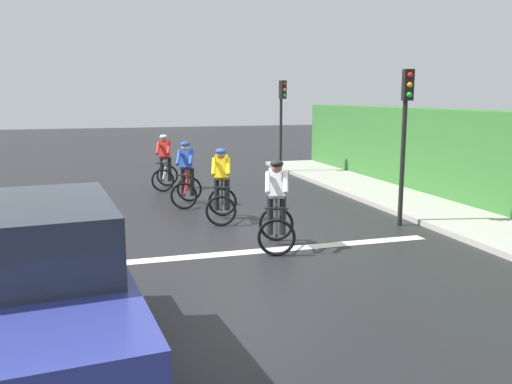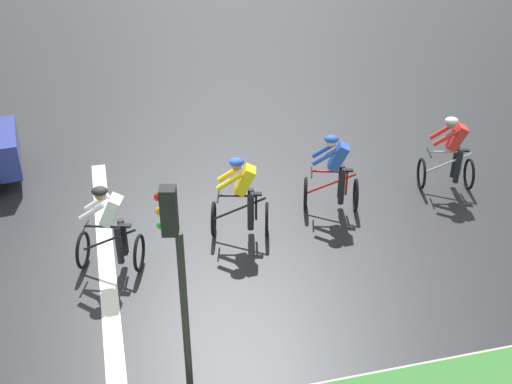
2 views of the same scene
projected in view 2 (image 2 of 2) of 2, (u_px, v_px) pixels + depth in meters
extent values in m
plane|color=black|center=(150.00, 247.00, 12.39)|extent=(80.00, 80.00, 0.00)
cube|color=silver|center=(106.00, 253.00, 12.22)|extent=(7.00, 0.30, 0.01)
torus|color=black|center=(421.00, 174.00, 14.11)|extent=(0.67, 0.23, 0.68)
torus|color=black|center=(469.00, 174.00, 14.10)|extent=(0.67, 0.23, 0.68)
cylinder|color=silver|center=(447.00, 164.00, 13.98)|extent=(0.29, 0.97, 0.51)
cylinder|color=silver|center=(462.00, 163.00, 13.96)|extent=(0.04, 0.04, 0.55)
cylinder|color=silver|center=(446.00, 152.00, 13.84)|extent=(0.22, 0.70, 0.04)
cube|color=black|center=(464.00, 150.00, 13.81)|extent=(0.15, 0.24, 0.04)
cylinder|color=black|center=(429.00, 153.00, 13.85)|extent=(0.41, 0.14, 0.03)
cube|color=red|center=(456.00, 137.00, 13.66)|extent=(0.39, 0.47, 0.57)
sphere|color=#9E7051|center=(451.00, 124.00, 13.50)|extent=(0.20, 0.20, 0.20)
ellipsoid|color=silver|center=(452.00, 121.00, 13.46)|extent=(0.30, 0.33, 0.14)
cylinder|color=black|center=(458.00, 167.00, 13.88)|extent=(0.12, 0.12, 0.74)
cylinder|color=black|center=(455.00, 162.00, 14.09)|extent=(0.12, 0.12, 0.74)
cylinder|color=red|center=(445.00, 138.00, 13.50)|extent=(0.21, 0.48, 0.37)
cylinder|color=red|center=(441.00, 132.00, 13.77)|extent=(0.21, 0.48, 0.37)
torus|color=black|center=(305.00, 193.00, 13.40)|extent=(0.67, 0.26, 0.68)
torus|color=black|center=(356.00, 195.00, 13.35)|extent=(0.67, 0.26, 0.68)
cylinder|color=red|center=(331.00, 184.00, 13.25)|extent=(0.33, 0.96, 0.51)
cylinder|color=red|center=(347.00, 183.00, 13.22)|extent=(0.04, 0.04, 0.55)
cylinder|color=red|center=(330.00, 172.00, 13.11)|extent=(0.25, 0.69, 0.04)
cube|color=black|center=(348.00, 170.00, 13.07)|extent=(0.16, 0.24, 0.04)
cylinder|color=black|center=(312.00, 172.00, 13.14)|extent=(0.41, 0.16, 0.03)
cube|color=#2D51B7|center=(338.00, 157.00, 12.92)|extent=(0.41, 0.48, 0.57)
sphere|color=beige|center=(331.00, 142.00, 12.77)|extent=(0.20, 0.20, 0.20)
ellipsoid|color=#264CB2|center=(332.00, 139.00, 12.74)|extent=(0.31, 0.34, 0.14)
cylinder|color=black|center=(342.00, 188.00, 13.14)|extent=(0.12, 0.12, 0.74)
cylinder|color=black|center=(341.00, 182.00, 13.35)|extent=(0.12, 0.12, 0.74)
cylinder|color=#2D51B7|center=(324.00, 158.00, 12.77)|extent=(0.23, 0.48, 0.37)
cylinder|color=#2D51B7|center=(324.00, 150.00, 13.05)|extent=(0.23, 0.48, 0.37)
torus|color=black|center=(214.00, 219.00, 12.59)|extent=(0.67, 0.24, 0.68)
torus|color=black|center=(267.00, 220.00, 12.57)|extent=(0.67, 0.24, 0.68)
cylinder|color=black|center=(240.00, 208.00, 12.45)|extent=(0.30, 0.97, 0.51)
cylinder|color=black|center=(256.00, 207.00, 12.43)|extent=(0.04, 0.04, 0.55)
cylinder|color=black|center=(237.00, 196.00, 12.31)|extent=(0.23, 0.70, 0.04)
cube|color=black|center=(256.00, 194.00, 12.28)|extent=(0.15, 0.24, 0.04)
cylinder|color=black|center=(218.00, 197.00, 12.33)|extent=(0.41, 0.14, 0.03)
cube|color=yellow|center=(245.00, 180.00, 12.13)|extent=(0.40, 0.47, 0.57)
sphere|color=#9E7051|center=(237.00, 165.00, 11.97)|extent=(0.20, 0.20, 0.20)
ellipsoid|color=#264CB2|center=(237.00, 162.00, 11.94)|extent=(0.30, 0.33, 0.14)
cylinder|color=black|center=(251.00, 213.00, 12.35)|extent=(0.12, 0.12, 0.74)
cylinder|color=black|center=(251.00, 206.00, 12.56)|extent=(0.12, 0.12, 0.74)
cylinder|color=yellow|center=(229.00, 182.00, 11.97)|extent=(0.21, 0.48, 0.37)
cylinder|color=yellow|center=(230.00, 173.00, 12.25)|extent=(0.21, 0.48, 0.37)
torus|color=black|center=(83.00, 250.00, 11.72)|extent=(0.66, 0.27, 0.68)
torus|color=black|center=(139.00, 253.00, 11.65)|extent=(0.66, 0.27, 0.68)
cylinder|color=black|center=(109.00, 240.00, 11.56)|extent=(0.36, 0.95, 0.51)
cylinder|color=black|center=(126.00, 240.00, 11.52)|extent=(0.04, 0.04, 0.55)
cylinder|color=black|center=(105.00, 227.00, 11.42)|extent=(0.27, 0.69, 0.04)
cube|color=black|center=(125.00, 226.00, 11.37)|extent=(0.16, 0.24, 0.04)
cylinder|color=black|center=(85.00, 227.00, 11.46)|extent=(0.41, 0.16, 0.03)
cube|color=white|center=(111.00, 210.00, 11.23)|extent=(0.41, 0.48, 0.57)
sphere|color=#9E7051|center=(100.00, 195.00, 11.08)|extent=(0.20, 0.20, 0.20)
ellipsoid|color=black|center=(100.00, 191.00, 11.05)|extent=(0.32, 0.34, 0.14)
cylinder|color=black|center=(119.00, 245.00, 11.45)|extent=(0.12, 0.12, 0.74)
cylinder|color=black|center=(123.00, 237.00, 11.66)|extent=(0.12, 0.12, 0.74)
cylinder|color=white|center=(92.00, 212.00, 11.09)|extent=(0.24, 0.48, 0.37)
cylinder|color=white|center=(97.00, 202.00, 11.36)|extent=(0.24, 0.48, 0.37)
cylinder|color=black|center=(185.00, 317.00, 8.72)|extent=(0.10, 0.10, 2.70)
cube|color=black|center=(169.00, 211.00, 7.86)|extent=(0.24, 0.24, 0.64)
sphere|color=red|center=(158.00, 197.00, 7.75)|extent=(0.11, 0.11, 0.11)
sphere|color=orange|center=(160.00, 211.00, 7.86)|extent=(0.11, 0.11, 0.11)
sphere|color=green|center=(161.00, 225.00, 7.96)|extent=(0.11, 0.11, 0.11)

